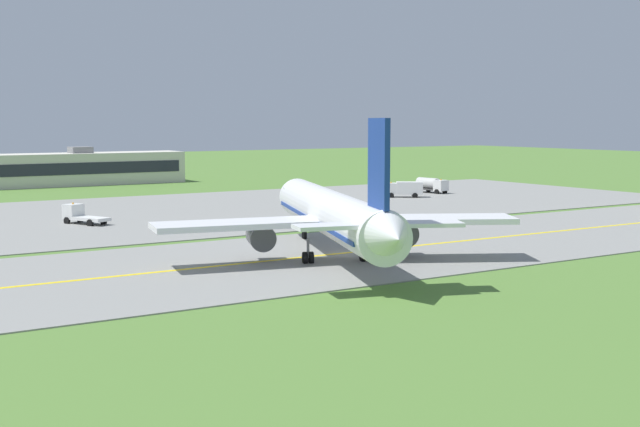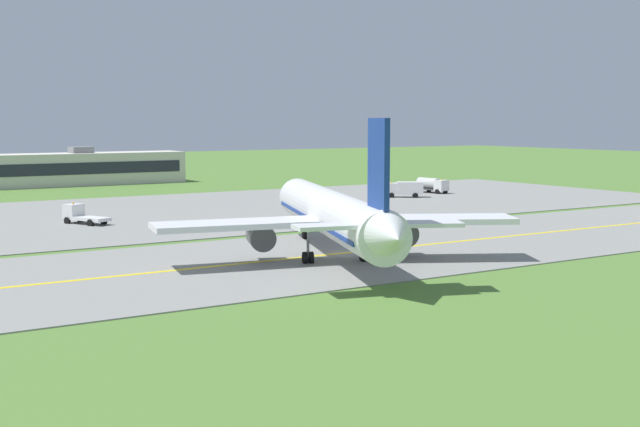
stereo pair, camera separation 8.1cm
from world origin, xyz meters
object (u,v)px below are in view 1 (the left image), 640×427
at_px(service_truck_fuel, 80,215).
at_px(service_truck_catering, 404,188).
at_px(service_truck_baggage, 432,184).
at_px(airplane_lead, 333,215).

relative_size(service_truck_fuel, service_truck_catering, 1.10).
distance_m(service_truck_baggage, service_truck_catering, 10.06).
xyz_separation_m(airplane_lead, service_truck_fuel, (-11.38, 38.35, -2.95)).
distance_m(airplane_lead, service_truck_fuel, 40.11).
xyz_separation_m(airplane_lead, service_truck_catering, (43.44, 44.91, -2.60)).
bearing_deg(service_truck_fuel, airplane_lead, -73.48).
bearing_deg(service_truck_baggage, airplane_lead, -137.06).
relative_size(airplane_lead, service_truck_fuel, 5.73).
xyz_separation_m(service_truck_baggage, service_truck_catering, (-9.20, -4.07, -0.00)).
bearing_deg(service_truck_baggage, service_truck_catering, -156.12).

